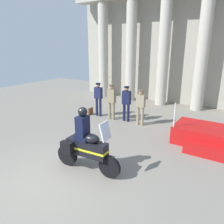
% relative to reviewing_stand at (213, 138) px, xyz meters
% --- Properties ---
extents(ground_plane, '(28.00, 28.00, 0.00)m').
position_rel_reviewing_stand_xyz_m(ground_plane, '(-3.26, -4.71, -0.31)').
color(ground_plane, gray).
extents(colonnade_backdrop, '(12.33, 1.51, 6.92)m').
position_rel_reviewing_stand_xyz_m(colonnade_backdrop, '(-3.70, 5.09, 3.39)').
color(colonnade_backdrop, '#A49F91').
rests_on(colonnade_backdrop, ground_plane).
extents(reviewing_stand, '(2.70, 1.96, 1.55)m').
position_rel_reviewing_stand_xyz_m(reviewing_stand, '(0.00, 0.00, 0.00)').
color(reviewing_stand, '#B71414').
rests_on(reviewing_stand, ground_plane).
extents(officer_in_row_0, '(0.39, 0.24, 1.70)m').
position_rel_reviewing_stand_xyz_m(officer_in_row_0, '(-5.52, 0.61, 0.69)').
color(officer_in_row_0, '#191E42').
rests_on(officer_in_row_0, ground_plane).
extents(officer_in_row_1, '(0.39, 0.24, 1.71)m').
position_rel_reviewing_stand_xyz_m(officer_in_row_1, '(-4.66, 0.52, 0.70)').
color(officer_in_row_1, '#847A5B').
rests_on(officer_in_row_1, ground_plane).
extents(officer_in_row_2, '(0.39, 0.24, 1.68)m').
position_rel_reviewing_stand_xyz_m(officer_in_row_2, '(-3.94, 0.68, 0.68)').
color(officer_in_row_2, '#141938').
rests_on(officer_in_row_2, ground_plane).
extents(officer_in_row_3, '(0.39, 0.24, 1.62)m').
position_rel_reviewing_stand_xyz_m(officer_in_row_3, '(-3.14, 0.56, 0.65)').
color(officer_in_row_3, gray).
rests_on(officer_in_row_3, ground_plane).
extents(motorcycle_with_rider, '(2.09, 0.73, 1.90)m').
position_rel_reviewing_stand_xyz_m(motorcycle_with_rider, '(-2.81, -3.72, 0.48)').
color(motorcycle_with_rider, black).
rests_on(motorcycle_with_rider, ground_plane).
extents(briefcase_on_ground, '(0.10, 0.32, 0.36)m').
position_rel_reviewing_stand_xyz_m(briefcase_on_ground, '(-6.00, 0.55, -0.13)').
color(briefcase_on_ground, brown).
rests_on(briefcase_on_ground, ground_plane).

